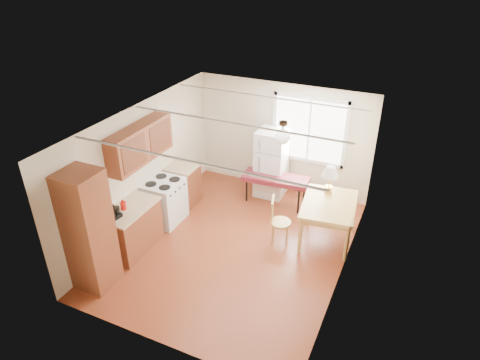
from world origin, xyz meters
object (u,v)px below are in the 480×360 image
Objects in this scene: chair at (276,218)px; bench at (276,179)px; refrigerator at (271,163)px; dining_table at (329,208)px.

bench is at bearing 94.55° from chair.
refrigerator is 1.06× the size of bench.
chair is (-0.87, -0.45, -0.19)m from dining_table.
refrigerator reaches higher than dining_table.
dining_table is at bearing -36.95° from refrigerator.
chair is at bearing -66.60° from refrigerator.
bench is (0.24, -0.34, -0.18)m from refrigerator.
bench is 1.37m from chair.
dining_table is (1.60, -1.17, -0.07)m from refrigerator.
dining_table is 1.00m from chair.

